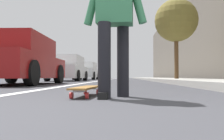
% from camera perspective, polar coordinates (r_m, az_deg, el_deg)
% --- Properties ---
extents(ground_plane, '(80.00, 80.00, 0.00)m').
position_cam_1_polar(ground_plane, '(11.17, 1.91, -2.96)').
color(ground_plane, '#38383D').
extents(lane_stripe_white, '(52.00, 0.16, 0.01)m').
position_cam_1_polar(lane_stripe_white, '(21.22, -0.82, -2.39)').
color(lane_stripe_white, silver).
rests_on(lane_stripe_white, ground).
extents(sidewalk_curb, '(52.00, 3.20, 0.15)m').
position_cam_1_polar(sidewalk_curb, '(19.41, 12.37, -2.20)').
color(sidewalk_curb, '#9E9B93').
rests_on(sidewalk_curb, ground).
extents(building_facade, '(40.00, 1.20, 8.10)m').
position_cam_1_polar(building_facade, '(24.24, 17.77, 7.37)').
color(building_facade, '#655D53').
rests_on(building_facade, ground).
extents(skateboard, '(0.85, 0.26, 0.11)m').
position_cam_1_polar(skateboard, '(2.71, -6.58, -4.67)').
color(skateboard, red).
rests_on(skateboard, ground).
extents(skater_person, '(0.45, 0.72, 1.64)m').
position_cam_1_polar(skater_person, '(2.62, 0.62, 13.89)').
color(skater_person, black).
rests_on(skater_person, ground).
extents(parked_car_near, '(4.19, 2.08, 1.50)m').
position_cam_1_polar(parked_car_near, '(7.60, -22.40, 2.08)').
color(parked_car_near, maroon).
rests_on(parked_car_near, ground).
extents(parked_car_mid, '(4.33, 1.91, 1.47)m').
position_cam_1_polar(parked_car_mid, '(13.64, -11.09, 0.21)').
color(parked_car_mid, silver).
rests_on(parked_car_mid, ground).
extents(parked_car_far, '(4.19, 1.90, 1.50)m').
position_cam_1_polar(parked_car_far, '(20.10, -6.49, -0.36)').
color(parked_car_far, silver).
rests_on(parked_car_far, ground).
extents(traffic_light, '(0.33, 0.28, 4.78)m').
position_cam_1_polar(traffic_light, '(22.05, -1.75, 6.15)').
color(traffic_light, '#2D2D2D').
rests_on(traffic_light, ground).
extents(street_tree_mid, '(2.21, 2.21, 4.28)m').
position_cam_1_polar(street_tree_mid, '(12.44, 15.91, 11.87)').
color(street_tree_mid, brown).
rests_on(street_tree_mid, ground).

